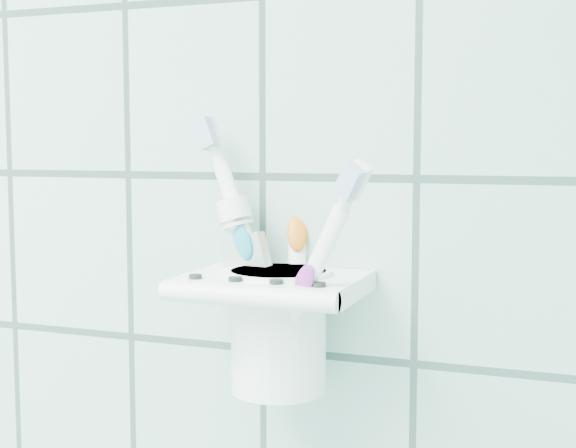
{
  "coord_description": "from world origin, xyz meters",
  "views": [
    {
      "loc": [
        0.85,
        0.62,
        1.41
      ],
      "look_at": [
        0.67,
        1.1,
        1.36
      ],
      "focal_mm": 50.0,
      "sensor_mm": 36.0,
      "label": 1
    }
  ],
  "objects_px": {
    "toothbrush_blue": "(294,230)",
    "toothbrush_orange": "(263,247)",
    "cup": "(279,325)",
    "toothbrush_pink": "(291,237)",
    "toothpaste_tube": "(273,271)",
    "holder_bracket": "(274,287)"
  },
  "relations": [
    {
      "from": "toothbrush_blue",
      "to": "toothbrush_orange",
      "type": "relative_size",
      "value": 1.15
    },
    {
      "from": "cup",
      "to": "toothbrush_orange",
      "type": "distance_m",
      "value": 0.06
    },
    {
      "from": "holder_bracket",
      "to": "toothpaste_tube",
      "type": "distance_m",
      "value": 0.02
    },
    {
      "from": "toothbrush_orange",
      "to": "toothpaste_tube",
      "type": "distance_m",
      "value": 0.02
    },
    {
      "from": "holder_bracket",
      "to": "cup",
      "type": "height_order",
      "value": "same"
    },
    {
      "from": "toothbrush_pink",
      "to": "toothpaste_tube",
      "type": "height_order",
      "value": "toothbrush_pink"
    },
    {
      "from": "cup",
      "to": "toothbrush_pink",
      "type": "height_order",
      "value": "toothbrush_pink"
    },
    {
      "from": "holder_bracket",
      "to": "toothbrush_orange",
      "type": "relative_size",
      "value": 0.69
    },
    {
      "from": "cup",
      "to": "toothbrush_blue",
      "type": "distance_m",
      "value": 0.07
    },
    {
      "from": "toothbrush_pink",
      "to": "toothbrush_orange",
      "type": "relative_size",
      "value": 1.1
    },
    {
      "from": "toothpaste_tube",
      "to": "holder_bracket",
      "type": "bearing_deg",
      "value": -60.77
    },
    {
      "from": "holder_bracket",
      "to": "cup",
      "type": "distance_m",
      "value": 0.03
    },
    {
      "from": "cup",
      "to": "toothbrush_pink",
      "type": "xyz_separation_m",
      "value": [
        0.01,
        0.01,
        0.06
      ]
    },
    {
      "from": "toothbrush_orange",
      "to": "holder_bracket",
      "type": "bearing_deg",
      "value": 18.82
    },
    {
      "from": "holder_bracket",
      "to": "toothbrush_pink",
      "type": "height_order",
      "value": "toothbrush_pink"
    },
    {
      "from": "cup",
      "to": "toothpaste_tube",
      "type": "bearing_deg",
      "value": 132.35
    },
    {
      "from": "toothbrush_orange",
      "to": "toothpaste_tube",
      "type": "height_order",
      "value": "toothbrush_orange"
    },
    {
      "from": "holder_bracket",
      "to": "toothbrush_pink",
      "type": "bearing_deg",
      "value": 61.51
    },
    {
      "from": "toothbrush_blue",
      "to": "toothbrush_orange",
      "type": "distance_m",
      "value": 0.03
    },
    {
      "from": "holder_bracket",
      "to": "toothpaste_tube",
      "type": "xyz_separation_m",
      "value": [
        -0.01,
        0.01,
        0.01
      ]
    },
    {
      "from": "toothpaste_tube",
      "to": "toothbrush_pink",
      "type": "bearing_deg",
      "value": 13.54
    },
    {
      "from": "cup",
      "to": "toothpaste_tube",
      "type": "height_order",
      "value": "toothpaste_tube"
    }
  ]
}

